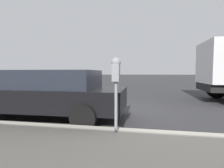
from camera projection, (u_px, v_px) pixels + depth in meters
ground_plane at (117, 112)px, 6.05m from camera, size 220.00×220.00×0.00m
parking_meter at (116, 75)px, 3.44m from camera, size 0.21×0.19×1.49m
car_black at (50, 93)px, 5.26m from camera, size 2.22×4.65×1.45m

